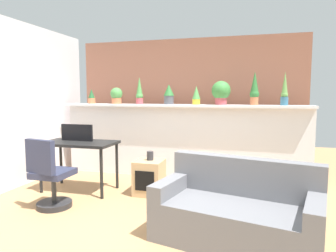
# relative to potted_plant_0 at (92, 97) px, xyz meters

# --- Properties ---
(ground_plane) EXTENTS (12.00, 12.00, 0.00)m
(ground_plane) POSITION_rel_potted_plant_0_xyz_m (1.71, -2.00, -1.42)
(ground_plane) COLOR tan
(divider_wall) EXTENTS (4.28, 0.16, 1.25)m
(divider_wall) POSITION_rel_potted_plant_0_xyz_m (1.71, 0.00, -0.79)
(divider_wall) COLOR silver
(divider_wall) RESTS_ON ground
(plant_shelf) EXTENTS (4.28, 0.35, 0.04)m
(plant_shelf) POSITION_rel_potted_plant_0_xyz_m (1.71, -0.04, -0.15)
(plant_shelf) COLOR silver
(plant_shelf) RESTS_ON divider_wall
(brick_wall_behind) EXTENTS (4.28, 0.10, 2.50)m
(brick_wall_behind) POSITION_rel_potted_plant_0_xyz_m (1.71, 0.60, -0.17)
(brick_wall_behind) COLOR #935B47
(brick_wall_behind) RESTS_ON ground
(potted_plant_0) EXTENTS (0.14, 0.14, 0.27)m
(potted_plant_0) POSITION_rel_potted_plant_0_xyz_m (0.00, 0.00, 0.00)
(potted_plant_0) COLOR #C66B42
(potted_plant_0) RESTS_ON plant_shelf
(potted_plant_1) EXTENTS (0.22, 0.22, 0.30)m
(potted_plant_1) POSITION_rel_potted_plant_0_xyz_m (0.51, -0.00, 0.03)
(potted_plant_1) COLOR #C66B42
(potted_plant_1) RESTS_ON plant_shelf
(potted_plant_2) EXTENTS (0.13, 0.13, 0.48)m
(potted_plant_2) POSITION_rel_potted_plant_0_xyz_m (0.96, -0.01, 0.08)
(potted_plant_2) COLOR #B7474C
(potted_plant_2) RESTS_ON plant_shelf
(potted_plant_3) EXTENTS (0.18, 0.18, 0.34)m
(potted_plant_3) POSITION_rel_potted_plant_0_xyz_m (1.51, -0.01, 0.05)
(potted_plant_3) COLOR #4C4C51
(potted_plant_3) RESTS_ON plant_shelf
(potted_plant_4) EXTENTS (0.14, 0.14, 0.31)m
(potted_plant_4) POSITION_rel_potted_plant_0_xyz_m (1.99, -0.03, 0.03)
(potted_plant_4) COLOR gold
(potted_plant_4) RESTS_ON plant_shelf
(potted_plant_5) EXTENTS (0.31, 0.31, 0.39)m
(potted_plant_5) POSITION_rel_potted_plant_0_xyz_m (2.40, -0.01, 0.09)
(potted_plant_5) COLOR #B7474C
(potted_plant_5) RESTS_ON plant_shelf
(potted_plant_6) EXTENTS (0.15, 0.15, 0.54)m
(potted_plant_6) POSITION_rel_potted_plant_0_xyz_m (2.94, -0.00, 0.12)
(potted_plant_6) COLOR #C66B42
(potted_plant_6) RESTS_ON plant_shelf
(potted_plant_7) EXTENTS (0.12, 0.12, 0.52)m
(potted_plant_7) POSITION_rel_potted_plant_0_xyz_m (3.39, -0.04, 0.10)
(potted_plant_7) COLOR #386B84
(potted_plant_7) RESTS_ON plant_shelf
(desk) EXTENTS (1.10, 0.60, 0.75)m
(desk) POSITION_rel_potted_plant_0_xyz_m (0.41, -1.13, -0.75)
(desk) COLOR black
(desk) RESTS_ON ground
(tv_monitor) EXTENTS (0.52, 0.04, 0.25)m
(tv_monitor) POSITION_rel_potted_plant_0_xyz_m (0.33, -1.05, -0.54)
(tv_monitor) COLOR black
(tv_monitor) RESTS_ON desk
(office_chair) EXTENTS (0.48, 0.48, 0.91)m
(office_chair) POSITION_rel_potted_plant_0_xyz_m (0.46, -1.89, -1.03)
(office_chair) COLOR #262628
(office_chair) RESTS_ON ground
(side_cube_shelf) EXTENTS (0.40, 0.41, 0.50)m
(side_cube_shelf) POSITION_rel_potted_plant_0_xyz_m (1.48, -1.01, -1.17)
(side_cube_shelf) COLOR tan
(side_cube_shelf) RESTS_ON ground
(vase_on_shelf) EXTENTS (0.10, 0.10, 0.13)m
(vase_on_shelf) POSITION_rel_potted_plant_0_xyz_m (1.49, -0.98, -0.85)
(vase_on_shelf) COLOR #2D2D33
(vase_on_shelf) RESTS_ON side_cube_shelf
(couch) EXTENTS (1.69, 1.09, 0.80)m
(couch) POSITION_rel_potted_plant_0_xyz_m (2.79, -2.13, -1.13)
(couch) COLOR slate
(couch) RESTS_ON ground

